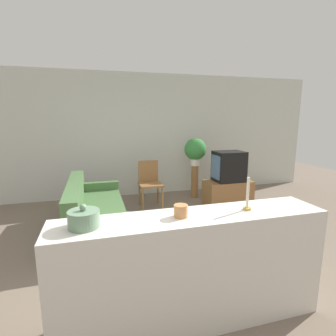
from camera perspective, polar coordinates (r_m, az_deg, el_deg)
name	(u,v)px	position (r m, az deg, el deg)	size (l,w,h in m)	color
ground_plane	(174,283)	(3.07, 1.23, -23.71)	(14.00, 14.00, 0.00)	#756656
wall_back	(129,136)	(5.90, -8.58, 6.98)	(9.00, 0.06, 2.70)	silver
couch	(94,214)	(4.23, -15.77, -9.69)	(0.81, 1.92, 0.80)	#476B3D
tv_stand	(228,193)	(5.42, 12.85, -5.34)	(0.93, 0.48, 0.51)	olive
television	(229,166)	(5.29, 13.04, 0.37)	(0.58, 0.45, 0.59)	black
wooden_chair	(150,181)	(5.19, -4.01, -2.84)	(0.44, 0.44, 0.90)	olive
plant_stand	(195,181)	(5.81, 5.82, -2.93)	(0.15, 0.15, 0.72)	olive
potted_plant	(195,150)	(5.68, 5.96, 3.94)	(0.47, 0.47, 0.59)	white
foreground_counter	(193,270)	(2.38, 5.37, -21.17)	(2.26, 0.44, 0.97)	silver
decorative_bowl	(84,219)	(2.01, -17.86, -10.46)	(0.23, 0.23, 0.17)	gray
candle_jar	(181,211)	(2.11, 2.80, -9.30)	(0.11, 0.11, 0.10)	#C6844C
candlestick	(247,199)	(2.34, 16.90, -6.46)	(0.07, 0.07, 0.28)	#B7933D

